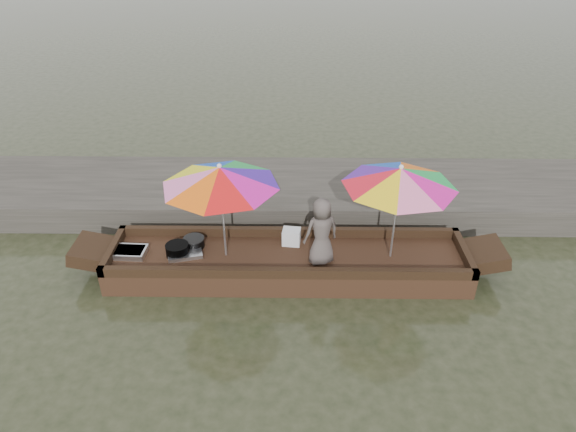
{
  "coord_description": "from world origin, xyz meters",
  "views": [
    {
      "loc": [
        0.09,
        -6.49,
        4.97
      ],
      "look_at": [
        0.0,
        0.1,
        1.0
      ],
      "focal_mm": 32.0,
      "sensor_mm": 36.0,
      "label": 1
    }
  ],
  "objects_px": {
    "cooking_pot": "(177,250)",
    "tray_scallop": "(185,253)",
    "umbrella_stern": "(396,213)",
    "umbrella_bow": "(223,212)",
    "vendor": "(321,232)",
    "charcoal_grill": "(194,243)",
    "boat_hull": "(288,264)",
    "supply_bag": "(291,237)",
    "tray_crayfish": "(129,252)"
  },
  "relations": [
    {
      "from": "tray_crayfish",
      "to": "umbrella_bow",
      "type": "height_order",
      "value": "umbrella_bow"
    },
    {
      "from": "vendor",
      "to": "tray_scallop",
      "type": "bearing_deg",
      "value": -24.14
    },
    {
      "from": "tray_crayfish",
      "to": "supply_bag",
      "type": "distance_m",
      "value": 2.54
    },
    {
      "from": "tray_scallop",
      "to": "vendor",
      "type": "xyz_separation_m",
      "value": [
        2.09,
        -0.15,
        0.51
      ]
    },
    {
      "from": "boat_hull",
      "to": "tray_crayfish",
      "type": "xyz_separation_m",
      "value": [
        -2.46,
        -0.01,
        0.22
      ]
    },
    {
      "from": "tray_crayfish",
      "to": "supply_bag",
      "type": "relative_size",
      "value": 1.86
    },
    {
      "from": "charcoal_grill",
      "to": "umbrella_bow",
      "type": "xyz_separation_m",
      "value": [
        0.53,
        -0.21,
        0.7
      ]
    },
    {
      "from": "tray_scallop",
      "to": "charcoal_grill",
      "type": "height_order",
      "value": "charcoal_grill"
    },
    {
      "from": "boat_hull",
      "to": "supply_bag",
      "type": "height_order",
      "value": "supply_bag"
    },
    {
      "from": "vendor",
      "to": "umbrella_bow",
      "type": "height_order",
      "value": "umbrella_bow"
    },
    {
      "from": "cooking_pot",
      "to": "tray_crayfish",
      "type": "relative_size",
      "value": 0.69
    },
    {
      "from": "boat_hull",
      "to": "tray_scallop",
      "type": "bearing_deg",
      "value": -179.97
    },
    {
      "from": "cooking_pot",
      "to": "umbrella_stern",
      "type": "distance_m",
      "value": 3.36
    },
    {
      "from": "charcoal_grill",
      "to": "vendor",
      "type": "distance_m",
      "value": 2.07
    },
    {
      "from": "boat_hull",
      "to": "tray_scallop",
      "type": "relative_size",
      "value": 10.62
    },
    {
      "from": "umbrella_stern",
      "to": "tray_scallop",
      "type": "bearing_deg",
      "value": -179.98
    },
    {
      "from": "charcoal_grill",
      "to": "vendor",
      "type": "bearing_deg",
      "value": -10.49
    },
    {
      "from": "supply_bag",
      "to": "charcoal_grill",
      "type": "bearing_deg",
      "value": -175.77
    },
    {
      "from": "charcoal_grill",
      "to": "vendor",
      "type": "relative_size",
      "value": 0.29
    },
    {
      "from": "cooking_pot",
      "to": "charcoal_grill",
      "type": "height_order",
      "value": "cooking_pot"
    },
    {
      "from": "boat_hull",
      "to": "umbrella_bow",
      "type": "height_order",
      "value": "umbrella_bow"
    },
    {
      "from": "cooking_pot",
      "to": "tray_scallop",
      "type": "bearing_deg",
      "value": 5.51
    },
    {
      "from": "tray_crayfish",
      "to": "tray_scallop",
      "type": "distance_m",
      "value": 0.86
    },
    {
      "from": "cooking_pot",
      "to": "charcoal_grill",
      "type": "distance_m",
      "value": 0.31
    },
    {
      "from": "tray_scallop",
      "to": "umbrella_stern",
      "type": "distance_m",
      "value": 3.27
    },
    {
      "from": "supply_bag",
      "to": "umbrella_bow",
      "type": "relative_size",
      "value": 0.16
    },
    {
      "from": "cooking_pot",
      "to": "umbrella_bow",
      "type": "bearing_deg",
      "value": 0.87
    },
    {
      "from": "boat_hull",
      "to": "vendor",
      "type": "relative_size",
      "value": 5.11
    },
    {
      "from": "tray_scallop",
      "to": "umbrella_bow",
      "type": "bearing_deg",
      "value": 0.08
    },
    {
      "from": "tray_crayfish",
      "to": "charcoal_grill",
      "type": "height_order",
      "value": "charcoal_grill"
    },
    {
      "from": "supply_bag",
      "to": "vendor",
      "type": "relative_size",
      "value": 0.26
    },
    {
      "from": "vendor",
      "to": "charcoal_grill",
      "type": "bearing_deg",
      "value": -30.43
    },
    {
      "from": "boat_hull",
      "to": "vendor",
      "type": "bearing_deg",
      "value": -17.37
    },
    {
      "from": "umbrella_stern",
      "to": "umbrella_bow",
      "type": "bearing_deg",
      "value": 180.0
    },
    {
      "from": "tray_scallop",
      "to": "supply_bag",
      "type": "relative_size",
      "value": 1.86
    },
    {
      "from": "tray_scallop",
      "to": "umbrella_bow",
      "type": "distance_m",
      "value": 0.98
    },
    {
      "from": "cooking_pot",
      "to": "umbrella_stern",
      "type": "xyz_separation_m",
      "value": [
        3.29,
        0.01,
        0.68
      ]
    },
    {
      "from": "tray_crayfish",
      "to": "supply_bag",
      "type": "height_order",
      "value": "supply_bag"
    },
    {
      "from": "boat_hull",
      "to": "tray_crayfish",
      "type": "distance_m",
      "value": 2.47
    },
    {
      "from": "tray_scallop",
      "to": "umbrella_stern",
      "type": "height_order",
      "value": "umbrella_stern"
    },
    {
      "from": "tray_scallop",
      "to": "vendor",
      "type": "relative_size",
      "value": 0.48
    },
    {
      "from": "vendor",
      "to": "boat_hull",
      "type": "bearing_deg",
      "value": -37.31
    },
    {
      "from": "boat_hull",
      "to": "tray_crayfish",
      "type": "bearing_deg",
      "value": -179.81
    },
    {
      "from": "tray_scallop",
      "to": "vendor",
      "type": "bearing_deg",
      "value": -4.2
    },
    {
      "from": "umbrella_bow",
      "to": "supply_bag",
      "type": "bearing_deg",
      "value": 17.86
    },
    {
      "from": "tray_crayfish",
      "to": "supply_bag",
      "type": "bearing_deg",
      "value": 7.57
    },
    {
      "from": "umbrella_bow",
      "to": "cooking_pot",
      "type": "bearing_deg",
      "value": -179.13
    },
    {
      "from": "cooking_pot",
      "to": "tray_scallop",
      "type": "height_order",
      "value": "cooking_pot"
    },
    {
      "from": "tray_scallop",
      "to": "umbrella_stern",
      "type": "bearing_deg",
      "value": 0.02
    },
    {
      "from": "charcoal_grill",
      "to": "tray_scallop",
      "type": "bearing_deg",
      "value": -117.12
    }
  ]
}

